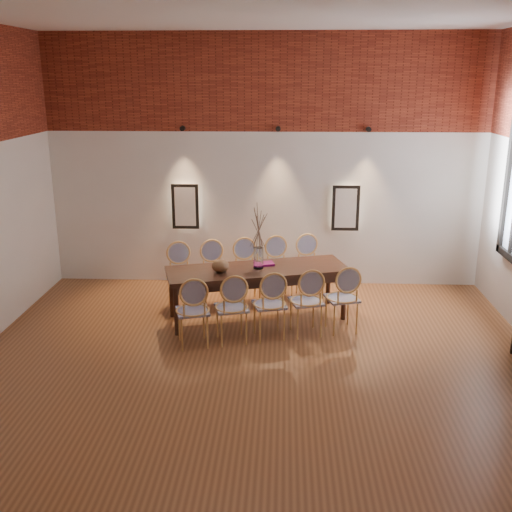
{
  "coord_description": "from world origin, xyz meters",
  "views": [
    {
      "loc": [
        0.31,
        -6.07,
        3.33
      ],
      "look_at": [
        -0.05,
        1.51,
        1.05
      ],
      "focal_mm": 42.0,
      "sensor_mm": 36.0,
      "label": 1
    }
  ],
  "objects_px": {
    "dining_table": "(257,293)",
    "chair_far_e": "(310,268)",
    "chair_near_d": "(306,301)",
    "vase": "(258,258)",
    "book": "(265,264)",
    "chair_near_a": "(193,311)",
    "chair_far_a": "(181,277)",
    "chair_far_d": "(279,270)",
    "chair_far_b": "(214,275)",
    "chair_near_e": "(342,298)",
    "chair_near_b": "(231,307)",
    "chair_far_c": "(247,272)",
    "bowl": "(220,266)",
    "chair_near_c": "(269,304)"
  },
  "relations": [
    {
      "from": "chair_far_b",
      "to": "vase",
      "type": "bearing_deg",
      "value": 127.21
    },
    {
      "from": "book",
      "to": "vase",
      "type": "bearing_deg",
      "value": -116.98
    },
    {
      "from": "dining_table",
      "to": "chair_near_e",
      "type": "bearing_deg",
      "value": -34.17
    },
    {
      "from": "chair_near_c",
      "to": "book",
      "type": "relative_size",
      "value": 3.62
    },
    {
      "from": "chair_near_a",
      "to": "dining_table",
      "type": "bearing_deg",
      "value": 34.17
    },
    {
      "from": "dining_table",
      "to": "book",
      "type": "xyz_separation_m",
      "value": [
        0.1,
        0.16,
        0.39
      ]
    },
    {
      "from": "chair_far_a",
      "to": "chair_near_a",
      "type": "bearing_deg",
      "value": 90.0
    },
    {
      "from": "chair_near_e",
      "to": "vase",
      "type": "distance_m",
      "value": 1.28
    },
    {
      "from": "chair_near_b",
      "to": "vase",
      "type": "xyz_separation_m",
      "value": [
        0.31,
        0.8,
        0.43
      ]
    },
    {
      "from": "chair_far_b",
      "to": "chair_far_e",
      "type": "bearing_deg",
      "value": 180.0
    },
    {
      "from": "chair_near_b",
      "to": "chair_far_c",
      "type": "height_order",
      "value": "same"
    },
    {
      "from": "chair_near_b",
      "to": "chair_far_b",
      "type": "xyz_separation_m",
      "value": [
        -0.38,
        1.32,
        0.0
      ]
    },
    {
      "from": "chair_near_d",
      "to": "chair_near_e",
      "type": "bearing_deg",
      "value": -0.0
    },
    {
      "from": "chair_near_a",
      "to": "vase",
      "type": "relative_size",
      "value": 3.13
    },
    {
      "from": "chair_near_c",
      "to": "bowl",
      "type": "height_order",
      "value": "chair_near_c"
    },
    {
      "from": "bowl",
      "to": "book",
      "type": "distance_m",
      "value": 0.7
    },
    {
      "from": "dining_table",
      "to": "chair_far_e",
      "type": "bearing_deg",
      "value": 34.17
    },
    {
      "from": "dining_table",
      "to": "chair_far_c",
      "type": "bearing_deg",
      "value": 90.0
    },
    {
      "from": "chair_far_e",
      "to": "book",
      "type": "distance_m",
      "value": 1.08
    },
    {
      "from": "chair_far_d",
      "to": "vase",
      "type": "distance_m",
      "value": 0.95
    },
    {
      "from": "chair_near_b",
      "to": "chair_far_c",
      "type": "distance_m",
      "value": 1.46
    },
    {
      "from": "chair_near_b",
      "to": "chair_far_d",
      "type": "bearing_deg",
      "value": 53.62
    },
    {
      "from": "chair_far_a",
      "to": "chair_near_e",
      "type": "bearing_deg",
      "value": 145.83
    },
    {
      "from": "dining_table",
      "to": "vase",
      "type": "xyz_separation_m",
      "value": [
        0.01,
        0.0,
        0.53
      ]
    },
    {
      "from": "chair_far_a",
      "to": "chair_far_d",
      "type": "distance_m",
      "value": 1.52
    },
    {
      "from": "chair_far_a",
      "to": "chair_far_b",
      "type": "relative_size",
      "value": 1.0
    },
    {
      "from": "chair_far_a",
      "to": "vase",
      "type": "relative_size",
      "value": 3.13
    },
    {
      "from": "chair_near_d",
      "to": "book",
      "type": "distance_m",
      "value": 0.94
    },
    {
      "from": "chair_near_a",
      "to": "chair_near_d",
      "type": "relative_size",
      "value": 1.0
    },
    {
      "from": "chair_far_a",
      "to": "vase",
      "type": "height_order",
      "value": "vase"
    },
    {
      "from": "chair_near_c",
      "to": "book",
      "type": "bearing_deg",
      "value": 80.55
    },
    {
      "from": "dining_table",
      "to": "bowl",
      "type": "distance_m",
      "value": 0.71
    },
    {
      "from": "vase",
      "to": "chair_near_b",
      "type": "bearing_deg",
      "value": -111.32
    },
    {
      "from": "chair_near_d",
      "to": "vase",
      "type": "relative_size",
      "value": 3.13
    },
    {
      "from": "chair_near_c",
      "to": "chair_near_b",
      "type": "bearing_deg",
      "value": 180.0
    },
    {
      "from": "chair_far_c",
      "to": "vase",
      "type": "height_order",
      "value": "vase"
    },
    {
      "from": "chair_far_d",
      "to": "book",
      "type": "xyz_separation_m",
      "value": [
        -0.2,
        -0.64,
        0.3
      ]
    },
    {
      "from": "chair_near_a",
      "to": "chair_far_b",
      "type": "xyz_separation_m",
      "value": [
        0.11,
        1.46,
        0.0
      ]
    },
    {
      "from": "chair_near_b",
      "to": "chair_near_e",
      "type": "height_order",
      "value": "same"
    },
    {
      "from": "chair_near_e",
      "to": "book",
      "type": "relative_size",
      "value": 3.62
    },
    {
      "from": "chair_near_a",
      "to": "bowl",
      "type": "bearing_deg",
      "value": 53.12
    },
    {
      "from": "chair_near_a",
      "to": "chair_far_a",
      "type": "relative_size",
      "value": 1.0
    },
    {
      "from": "chair_near_b",
      "to": "chair_near_e",
      "type": "xyz_separation_m",
      "value": [
        1.46,
        0.42,
        0.0
      ]
    },
    {
      "from": "dining_table",
      "to": "bowl",
      "type": "bearing_deg",
      "value": -174.65
    },
    {
      "from": "chair_far_c",
      "to": "chair_far_e",
      "type": "height_order",
      "value": "same"
    },
    {
      "from": "chair_far_e",
      "to": "chair_near_c",
      "type": "bearing_deg",
      "value": 53.62
    },
    {
      "from": "chair_far_b",
      "to": "chair_far_d",
      "type": "relative_size",
      "value": 1.0
    },
    {
      "from": "chair_near_c",
      "to": "chair_far_b",
      "type": "distance_m",
      "value": 1.46
    },
    {
      "from": "chair_near_b",
      "to": "chair_near_c",
      "type": "bearing_deg",
      "value": -0.0
    },
    {
      "from": "chair_far_e",
      "to": "book",
      "type": "bearing_deg",
      "value": 32.46
    }
  ]
}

